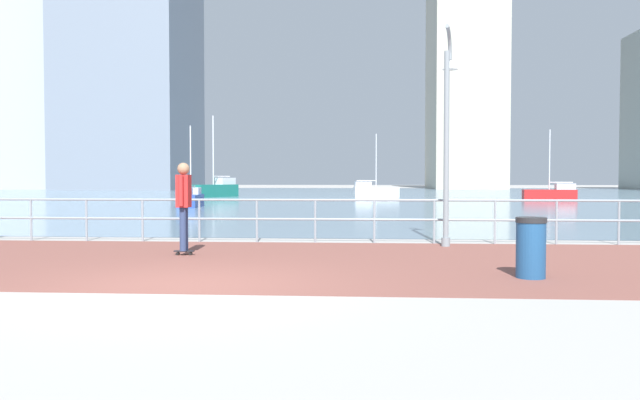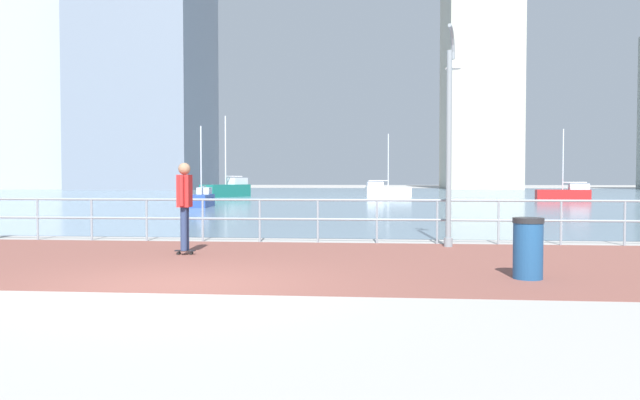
% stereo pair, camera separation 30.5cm
% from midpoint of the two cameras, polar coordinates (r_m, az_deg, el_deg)
% --- Properties ---
extents(ground, '(220.00, 220.00, 0.00)m').
position_cam_midpoint_polar(ground, '(48.52, 0.82, 0.17)').
color(ground, '#ADAAA5').
extents(brick_paving, '(28.00, 6.64, 0.01)m').
position_cam_midpoint_polar(brick_paving, '(11.56, -9.48, -5.58)').
color(brick_paving, brown).
rests_on(brick_paving, ground).
extents(harbor_water, '(180.00, 88.00, 0.00)m').
position_cam_midpoint_polar(harbor_water, '(59.54, 1.41, 0.50)').
color(harbor_water, '#6B899E').
rests_on(harbor_water, ground).
extents(waterfront_railing, '(25.25, 0.06, 1.05)m').
position_cam_midpoint_polar(waterfront_railing, '(14.73, -6.49, -1.13)').
color(waterfront_railing, '#8C99A3').
rests_on(waterfront_railing, ground).
extents(lamppost, '(0.42, 0.80, 4.95)m').
position_cam_midpoint_polar(lamppost, '(14.19, 11.17, 6.88)').
color(lamppost, gray).
rests_on(lamppost, ground).
extents(skateboarder, '(0.41, 0.55, 1.84)m').
position_cam_midpoint_polar(skateboarder, '(12.49, -13.25, 0.07)').
color(skateboarder, black).
rests_on(skateboarder, ground).
extents(trash_bin, '(0.46, 0.46, 0.93)m').
position_cam_midpoint_polar(trash_bin, '(9.86, 18.18, -4.22)').
color(trash_bin, navy).
rests_on(trash_bin, ground).
extents(sailboat_navy, '(4.01, 1.82, 5.43)m').
position_cam_midpoint_polar(sailboat_navy, '(53.35, 4.92, 0.88)').
color(sailboat_navy, white).
rests_on(sailboat_navy, ground).
extents(sailboat_teal, '(1.30, 3.22, 4.40)m').
position_cam_midpoint_polar(sailboat_teal, '(34.04, -12.14, 0.07)').
color(sailboat_teal, '#284799').
rests_on(sailboat_teal, ground).
extents(sailboat_blue, '(3.68, 1.44, 5.04)m').
position_cam_midpoint_polar(sailboat_blue, '(46.54, 20.52, 0.56)').
color(sailboat_blue, '#B21E1E').
rests_on(sailboat_blue, ground).
extents(sailboat_white, '(3.55, 5.05, 6.87)m').
position_cam_midpoint_polar(sailboat_white, '(52.81, -9.92, 1.00)').
color(sailboat_white, '#197266').
rests_on(sailboat_white, ground).
extents(tower_steel, '(10.53, 16.03, 45.53)m').
position_cam_midpoint_polar(tower_steel, '(101.03, 13.23, 13.57)').
color(tower_steel, '#B2AD99').
rests_on(tower_steel, ground).
extents(tower_glass, '(14.90, 12.19, 36.52)m').
position_cam_midpoint_polar(tower_glass, '(106.25, -25.76, 10.38)').
color(tower_glass, '#A3A8B2').
rests_on(tower_glass, ground).
extents(tower_slate, '(17.00, 17.78, 40.65)m').
position_cam_midpoint_polar(tower_slate, '(95.89, -17.23, 12.68)').
color(tower_slate, slate).
rests_on(tower_slate, ground).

